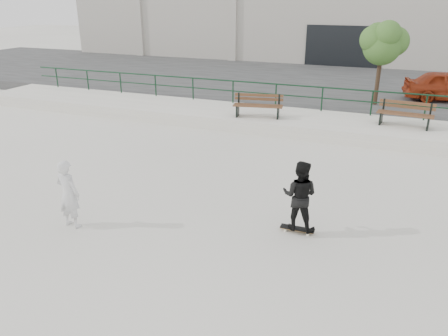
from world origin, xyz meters
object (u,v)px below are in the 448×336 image
at_px(bench_left, 258,106).
at_px(seated_skater, 68,194).
at_px(tree, 383,42).
at_px(standing_skater, 300,196).
at_px(bench_right, 405,114).
at_px(skateboard, 297,229).

relative_size(bench_left, seated_skater, 1.23).
distance_m(bench_left, tree, 6.29).
xyz_separation_m(tree, seated_skater, (-5.84, -13.38, -2.40)).
bearing_deg(tree, bench_left, -136.59).
relative_size(tree, standing_skater, 2.22).
height_order(bench_right, skateboard, bench_right).
bearing_deg(skateboard, seated_skater, -162.12).
bearing_deg(tree, bench_right, -69.47).
xyz_separation_m(bench_right, skateboard, (-2.10, -8.40, -0.88)).
bearing_deg(bench_right, bench_left, -166.47).
bearing_deg(tree, seated_skater, -113.60).
bearing_deg(bench_left, bench_right, -3.28).
bearing_deg(seated_skater, tree, -109.25).
bearing_deg(standing_skater, bench_left, -65.25).
distance_m(tree, skateboard, 12.14).
xyz_separation_m(bench_right, seated_skater, (-7.08, -10.08, -0.13)).
xyz_separation_m(standing_skater, seated_skater, (-4.98, -1.69, -0.09)).
bearing_deg(bench_left, tree, 32.50).
xyz_separation_m(skateboard, seated_skater, (-4.98, -1.69, 0.75)).
height_order(bench_left, skateboard, bench_left).
bearing_deg(bench_right, standing_skater, -98.13).
xyz_separation_m(bench_right, standing_skater, (-2.10, -8.40, -0.04)).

